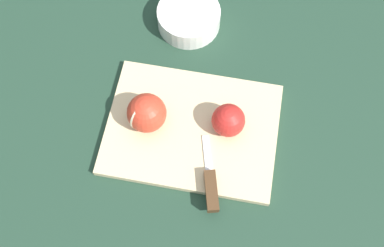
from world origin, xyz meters
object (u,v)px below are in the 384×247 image
bowl (189,17)px  apple_half_left (146,114)px  apple_half_right (228,120)px  knife (211,188)px

bowl → apple_half_left: bearing=-99.0°
apple_half_right → apple_half_left: bearing=172.1°
apple_half_right → knife: size_ratio=0.43×
knife → bowl: bearing=1.5°
apple_half_right → bowl: size_ratio=0.47×
apple_half_left → apple_half_right: apple_half_left is taller
apple_half_left → bowl: size_ratio=0.55×
apple_half_left → apple_half_right: 0.16m
apple_half_right → knife: apple_half_right is taller
knife → bowl: (-0.10, 0.39, 0.00)m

